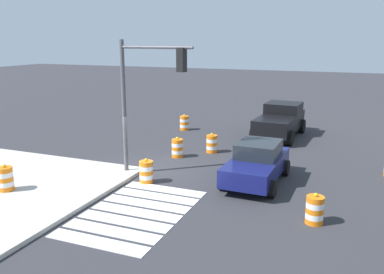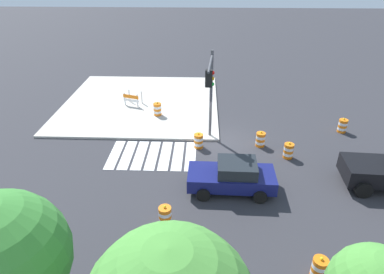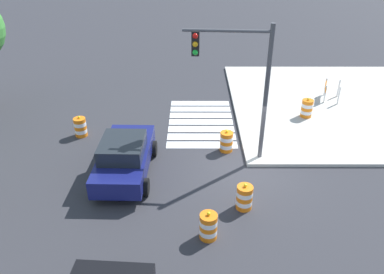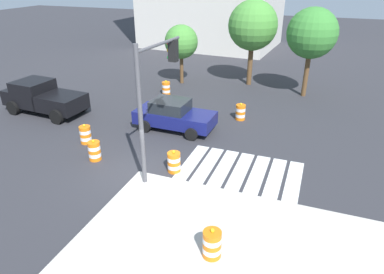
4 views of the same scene
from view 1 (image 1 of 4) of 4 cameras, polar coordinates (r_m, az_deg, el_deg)
ground_plane at (r=18.06m, az=-6.55°, el=-4.75°), size 120.00×120.00×0.00m
crosswalk_stripes at (r=13.98m, az=-7.85°, el=-10.39°), size 5.10×3.20×0.02m
sports_car at (r=16.57m, az=9.11°, el=-3.58°), size 4.34×2.22×1.63m
pickup_truck at (r=24.69m, az=12.38°, el=2.36°), size 5.26×2.61×1.92m
traffic_barrel_near_corner at (r=20.72m, az=2.81°, el=-0.95°), size 0.56×0.56×1.02m
traffic_barrel_crosswalk_end at (r=25.79m, az=-1.09°, el=1.99°), size 0.56×0.56×1.02m
traffic_barrel_median_near at (r=19.89m, az=-2.07°, el=-1.56°), size 0.56×0.56×1.02m
traffic_barrel_median_far at (r=13.47m, az=16.87°, el=-9.79°), size 0.56×0.56×1.02m
traffic_barrel_far_curb at (r=16.49m, az=-6.44°, el=-4.90°), size 0.56×0.56×1.02m
traffic_barrel_on_sidewalk at (r=16.68m, az=-24.75°, el=-5.35°), size 0.56×0.56×1.02m
traffic_light_pole at (r=16.39m, az=-6.37°, el=7.40°), size 0.48×3.29×5.50m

